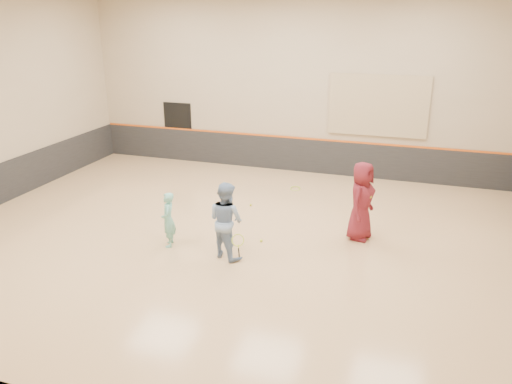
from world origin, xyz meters
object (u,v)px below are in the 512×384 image
(spare_racket, at_px, (295,187))
(girl, at_px, (168,220))
(instructor, at_px, (226,220))
(young_man, at_px, (361,201))

(spare_racket, bearing_deg, girl, -111.52)
(instructor, height_order, young_man, young_man)
(young_man, xyz_separation_m, spare_racket, (-2.40, 3.07, -0.93))
(girl, bearing_deg, young_man, 92.33)
(instructor, height_order, spare_racket, instructor)
(girl, relative_size, spare_racket, 1.85)
(young_man, distance_m, spare_racket, 4.01)
(girl, distance_m, spare_racket, 5.36)
(girl, xyz_separation_m, spare_racket, (1.95, 4.95, -0.61))
(spare_racket, bearing_deg, young_man, -52.03)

